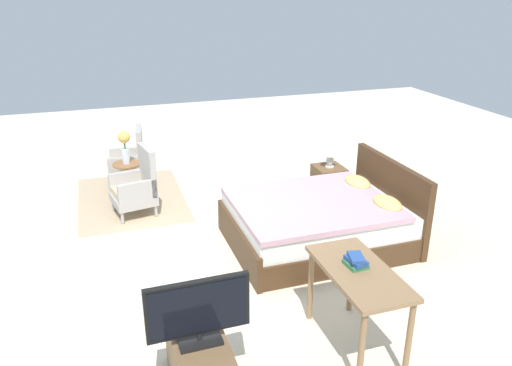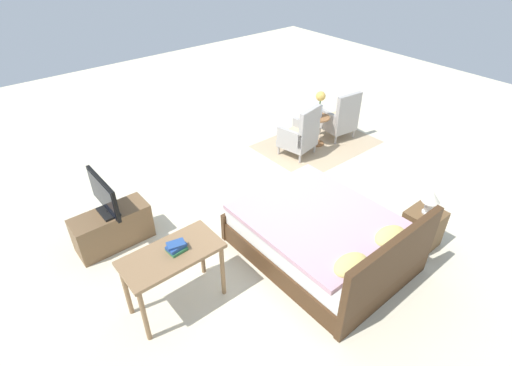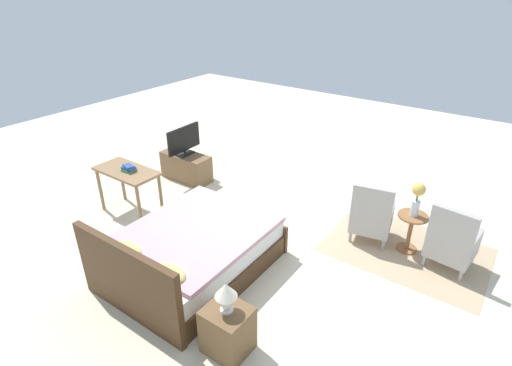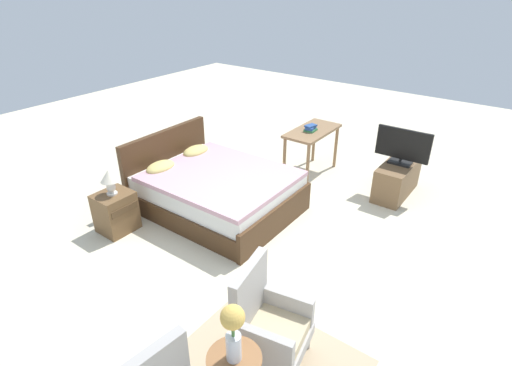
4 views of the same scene
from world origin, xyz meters
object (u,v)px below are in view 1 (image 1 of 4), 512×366
vanity_desk (358,282)px  book_stack (356,261)px  flower_vase (125,144)px  side_table (128,177)px  bed (321,221)px  table_lamp (330,153)px  nightstand (328,184)px  armchair_by_window_left (130,163)px  armchair_by_window_right (137,187)px  tv_flatscreen (198,311)px

vanity_desk → book_stack: 0.17m
flower_vase → side_table: bearing=26.6°
flower_vase → vanity_desk: 4.20m
bed → table_lamp: size_ratio=6.23×
nightstand → table_lamp: (-0.00, 0.00, 0.48)m
armchair_by_window_left → flower_vase: 0.71m
armchair_by_window_left → armchair_by_window_right: bearing=-0.0°
armchair_by_window_left → side_table: (0.53, -0.08, -0.03)m
armchair_by_window_right → flower_vase: flower_vase is taller
bed → vanity_desk: (1.78, -0.51, 0.35)m
flower_vase → armchair_by_window_left: bearing=171.6°
armchair_by_window_right → book_stack: (3.29, 1.50, 0.42)m
armchair_by_window_left → tv_flatscreen: bearing=1.5°
armchair_by_window_right → side_table: (-0.53, -0.08, -0.03)m
tv_flatscreen → armchair_by_window_right: bearing=-178.0°
book_stack → armchair_by_window_left: bearing=-160.9°
armchair_by_window_left → book_stack: bearing=19.1°
flower_vase → vanity_desk: flower_vase is taller
book_stack → side_table: bearing=-157.5°
table_lamp → book_stack: 3.09m
table_lamp → tv_flatscreen: 3.99m
armchair_by_window_left → side_table: size_ratio=1.65×
tv_flatscreen → book_stack: 1.40m
side_table → nightstand: (0.96, 2.75, -0.09)m
bed → armchair_by_window_right: size_ratio=2.24×
nightstand → vanity_desk: bearing=-21.7°
bed → tv_flatscreen: (1.93, -1.89, 0.48)m
side_table → book_stack: bearing=22.5°
table_lamp → nightstand: bearing=-90.0°
tv_flatscreen → book_stack: tv_flatscreen is taller
flower_vase → nightstand: 2.97m
side_table → tv_flatscreen: bearing=2.8°
nightstand → flower_vase: bearing=-109.3°
armchair_by_window_left → nightstand: 3.06m
book_stack → armchair_by_window_right: bearing=-155.5°
armchair_by_window_right → book_stack: 3.65m
side_table → table_lamp: (0.96, 2.75, 0.39)m
flower_vase → tv_flatscreen: size_ratio=0.63×
side_table → table_lamp: table_lamp is taller
armchair_by_window_left → side_table: 0.54m
flower_vase → table_lamp: (0.96, 2.75, -0.11)m
tv_flatscreen → vanity_desk: size_ratio=0.73×
armchair_by_window_left → table_lamp: bearing=60.8°
armchair_by_window_right → flower_vase: bearing=-171.6°
flower_vase → vanity_desk: size_ratio=0.46×
armchair_by_window_left → tv_flatscreen: tv_flatscreen is taller
side_table → table_lamp: 2.94m
armchair_by_window_right → tv_flatscreen: (3.51, 0.12, 0.39)m
bed → side_table: bed is taller
armchair_by_window_left → flower_vase: flower_vase is taller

